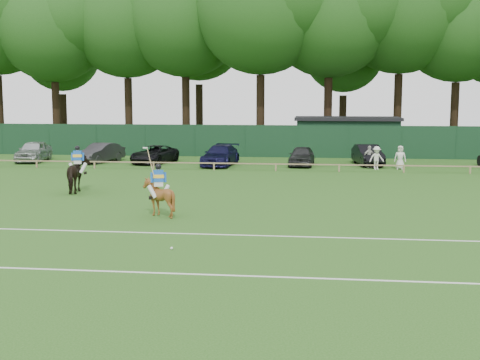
# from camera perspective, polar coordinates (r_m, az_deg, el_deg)

# --- Properties ---
(ground) EXTENTS (160.00, 160.00, 0.00)m
(ground) POSITION_cam_1_polar(r_m,az_deg,el_deg) (23.44, -2.10, -4.34)
(ground) COLOR #1E4C14
(ground) RESTS_ON ground
(horse_dark) EXTENTS (1.41, 2.31, 1.81)m
(horse_dark) POSITION_cam_1_polar(r_m,az_deg,el_deg) (32.85, -14.19, 0.48)
(horse_dark) COLOR black
(horse_dark) RESTS_ON ground
(horse_chestnut) EXTENTS (1.57, 1.68, 1.53)m
(horse_chestnut) POSITION_cam_1_polar(r_m,az_deg,el_deg) (25.89, -7.23, -1.53)
(horse_chestnut) COLOR brown
(horse_chestnut) RESTS_ON ground
(sedan_silver) EXTENTS (2.32, 4.63, 1.52)m
(sedan_silver) POSITION_cam_1_polar(r_m,az_deg,el_deg) (49.06, -17.87, 2.46)
(sedan_silver) COLOR #B0B4B6
(sedan_silver) RESTS_ON ground
(sedan_grey) EXTENTS (2.63, 4.42, 1.37)m
(sedan_grey) POSITION_cam_1_polar(r_m,az_deg,el_deg) (47.24, -12.29, 2.38)
(sedan_grey) COLOR #2C2C2E
(sedan_grey) RESTS_ON ground
(suv_black) EXTENTS (3.00, 4.84, 1.25)m
(suv_black) POSITION_cam_1_polar(r_m,az_deg,el_deg) (46.02, -7.62, 2.27)
(suv_black) COLOR black
(suv_black) RESTS_ON ground
(sedan_navy) EXTENTS (2.38, 4.97, 1.40)m
(sedan_navy) POSITION_cam_1_polar(r_m,az_deg,el_deg) (44.08, -1.76, 2.20)
(sedan_navy) COLOR #101033
(sedan_navy) RESTS_ON ground
(hatch_grey) EXTENTS (1.85, 4.05, 1.35)m
(hatch_grey) POSITION_cam_1_polar(r_m,az_deg,el_deg) (44.11, 5.51, 2.14)
(hatch_grey) COLOR #2A2A2C
(hatch_grey) RESTS_ON ground
(estate_black) EXTENTS (2.11, 4.46, 1.41)m
(estate_black) POSITION_cam_1_polar(r_m,az_deg,el_deg) (45.16, 11.30, 2.20)
(estate_black) COLOR black
(estate_black) RESTS_ON ground
(spectator_left) EXTENTS (1.09, 0.81, 1.51)m
(spectator_left) POSITION_cam_1_polar(r_m,az_deg,el_deg) (42.65, 12.05, 1.93)
(spectator_left) COLOR silver
(spectator_left) RESTS_ON ground
(spectator_mid) EXTENTS (0.94, 0.75, 1.49)m
(spectator_mid) POSITION_cam_1_polar(r_m,az_deg,el_deg) (43.51, 11.39, 2.04)
(spectator_mid) COLOR beige
(spectator_mid) RESTS_ON ground
(spectator_right) EXTENTS (0.83, 0.61, 1.55)m
(spectator_right) POSITION_cam_1_polar(r_m,az_deg,el_deg) (43.10, 14.05, 1.95)
(spectator_right) COLOR silver
(spectator_right) RESTS_ON ground
(rider_dark) EXTENTS (0.93, 0.47, 1.41)m
(rider_dark) POSITION_cam_1_polar(r_m,az_deg,el_deg) (32.76, -14.24, 1.85)
(rider_dark) COLOR silver
(rider_dark) RESTS_ON ground
(rider_chestnut) EXTENTS (0.98, 0.52, 2.05)m
(rider_chestnut) POSITION_cam_1_polar(r_m,az_deg,el_deg) (25.77, -7.26, 0.03)
(rider_chestnut) COLOR silver
(rider_chestnut) RESTS_ON ground
(polo_ball) EXTENTS (0.09, 0.09, 0.09)m
(polo_ball) POSITION_cam_1_polar(r_m,az_deg,el_deg) (20.43, -6.10, -6.05)
(polo_ball) COLOR silver
(polo_ball) RESTS_ON ground
(pitch_lines) EXTENTS (60.00, 5.10, 0.01)m
(pitch_lines) POSITION_cam_1_polar(r_m,az_deg,el_deg) (20.08, -3.66, -6.37)
(pitch_lines) COLOR silver
(pitch_lines) RESTS_ON ground
(pitch_rail) EXTENTS (62.10, 0.10, 0.50)m
(pitch_rail) POSITION_cam_1_polar(r_m,az_deg,el_deg) (41.05, 1.81, 1.44)
(pitch_rail) COLOR #997F5B
(pitch_rail) RESTS_ON ground
(perimeter_fence) EXTENTS (92.08, 0.08, 2.50)m
(perimeter_fence) POSITION_cam_1_polar(r_m,az_deg,el_deg) (49.91, 2.73, 3.46)
(perimeter_fence) COLOR #14351E
(perimeter_fence) RESTS_ON ground
(utility_shed) EXTENTS (8.40, 4.40, 3.04)m
(utility_shed) POSITION_cam_1_polar(r_m,az_deg,el_deg) (52.81, 9.49, 3.91)
(utility_shed) COLOR #14331E
(utility_shed) RESTS_ON ground
(tree_row) EXTENTS (96.00, 12.00, 21.00)m
(tree_row) POSITION_cam_1_polar(r_m,az_deg,el_deg) (57.88, 5.28, 2.77)
(tree_row) COLOR #26561C
(tree_row) RESTS_ON ground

